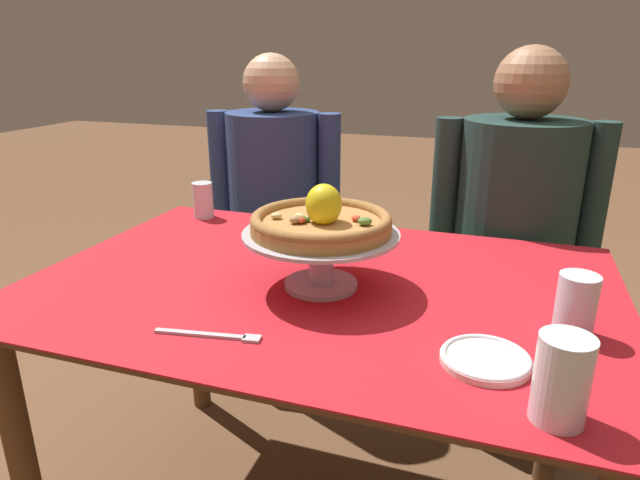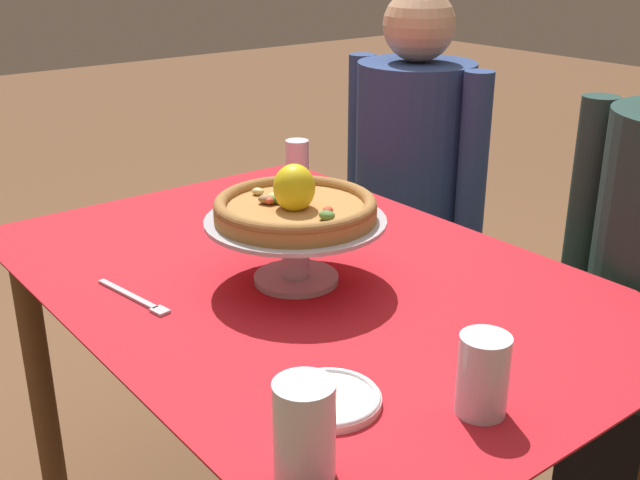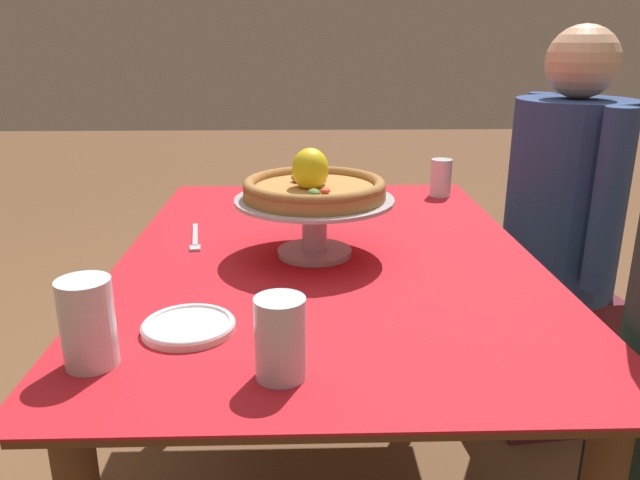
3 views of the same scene
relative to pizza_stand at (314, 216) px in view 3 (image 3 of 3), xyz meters
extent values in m
cylinder|color=brown|center=(-0.59, -0.34, -0.46)|extent=(0.06, 0.06, 0.69)
cylinder|color=brown|center=(-0.59, 0.40, -0.46)|extent=(0.06, 0.06, 0.69)
cube|color=brown|center=(-0.01, 0.03, -0.11)|extent=(1.28, 0.86, 0.02)
cube|color=red|center=(-0.01, 0.03, -0.09)|extent=(1.32, 0.90, 0.00)
cylinder|color=#B7B7C1|center=(0.00, 0.00, -0.08)|extent=(0.16, 0.16, 0.01)
cylinder|color=#B7B7C1|center=(0.00, 0.00, -0.02)|extent=(0.05, 0.05, 0.11)
cylinder|color=#B7B7C1|center=(0.00, 0.00, 0.04)|extent=(0.34, 0.34, 0.01)
cylinder|color=#AD753D|center=(0.00, 0.00, 0.05)|extent=(0.30, 0.30, 0.03)
torus|color=olive|center=(0.00, 0.00, 0.07)|extent=(0.30, 0.30, 0.02)
ellipsoid|color=tan|center=(-0.10, -0.02, 0.07)|extent=(0.03, 0.03, 0.01)
ellipsoid|color=tan|center=(0.02, 0.00, 0.07)|extent=(0.03, 0.03, 0.01)
ellipsoid|color=#996B42|center=(0.00, 0.00, 0.07)|extent=(0.02, 0.02, 0.01)
ellipsoid|color=#C63D28|center=(0.01, 0.00, 0.07)|extent=(0.03, 0.03, 0.01)
ellipsoid|color=#4C7533|center=(-0.04, -0.03, 0.07)|extent=(0.03, 0.03, 0.01)
ellipsoid|color=#4C7533|center=(-0.03, -0.02, 0.07)|extent=(0.02, 0.02, 0.01)
ellipsoid|color=beige|center=(-0.01, 0.01, 0.07)|extent=(0.03, 0.03, 0.02)
ellipsoid|color=tan|center=(-0.01, 0.01, 0.07)|extent=(0.03, 0.03, 0.01)
ellipsoid|color=#C63D28|center=(0.07, 0.02, 0.07)|extent=(0.03, 0.03, 0.01)
ellipsoid|color=tan|center=(-0.04, -0.02, 0.08)|extent=(0.04, 0.04, 0.02)
ellipsoid|color=#C63D28|center=(-0.04, -0.03, 0.07)|extent=(0.03, 0.03, 0.01)
ellipsoid|color=tan|center=(0.01, 0.00, 0.08)|extent=(0.04, 0.04, 0.02)
ellipsoid|color=#4C7533|center=(0.10, 0.00, 0.07)|extent=(0.04, 0.03, 0.02)
ellipsoid|color=#996B42|center=(-0.04, -0.04, 0.07)|extent=(0.04, 0.04, 0.02)
ellipsoid|color=yellow|center=(0.01, -0.01, 0.10)|extent=(0.11, 0.11, 0.09)
cylinder|color=white|center=(-0.52, 0.39, -0.03)|extent=(0.06, 0.06, 0.11)
cylinder|color=silver|center=(-0.52, 0.39, -0.06)|extent=(0.06, 0.06, 0.05)
cylinder|color=silver|center=(0.47, -0.34, -0.02)|extent=(0.08, 0.08, 0.13)
cylinder|color=silver|center=(0.47, -0.34, -0.05)|extent=(0.07, 0.07, 0.07)
cylinder|color=silver|center=(0.51, -0.06, -0.03)|extent=(0.07, 0.07, 0.12)
cylinder|color=silver|center=(0.51, -0.06, -0.05)|extent=(0.06, 0.06, 0.08)
cylinder|color=silver|center=(0.37, -0.21, -0.08)|extent=(0.15, 0.15, 0.01)
torus|color=white|center=(0.37, -0.21, -0.08)|extent=(0.15, 0.15, 0.01)
cube|color=#B7B7C1|center=(-0.14, -0.28, -0.09)|extent=(0.18, 0.04, 0.01)
cube|color=#B7B7C1|center=(-0.04, -0.27, -0.09)|extent=(0.04, 0.03, 0.01)
cube|color=maroon|center=(-0.43, 0.74, -0.58)|extent=(0.31, 0.35, 0.44)
cylinder|color=navy|center=(-0.43, 0.74, -0.08)|extent=(0.36, 0.36, 0.57)
sphere|color=tan|center=(-0.43, 0.74, 0.30)|extent=(0.20, 0.20, 0.20)
cylinder|color=navy|center=(-0.63, 0.71, -0.03)|extent=(0.08, 0.08, 0.48)
cylinder|color=navy|center=(-0.23, 0.76, -0.03)|extent=(0.08, 0.08, 0.48)
camera|label=1|loc=(0.36, -1.07, 0.42)|focal=30.99mm
camera|label=2|loc=(1.10, -0.81, 0.54)|focal=43.68mm
camera|label=3|loc=(1.28, -0.03, 0.37)|focal=34.55mm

